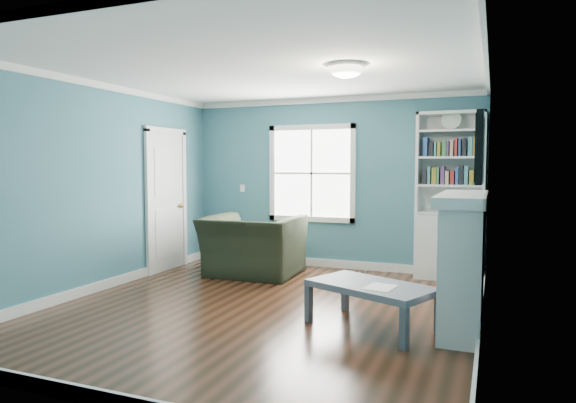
% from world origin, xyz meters
% --- Properties ---
extents(floor, '(5.00, 5.00, 0.00)m').
position_xyz_m(floor, '(0.00, 0.00, 0.00)').
color(floor, black).
rests_on(floor, ground).
extents(room_walls, '(5.00, 5.00, 5.00)m').
position_xyz_m(room_walls, '(0.00, 0.00, 1.58)').
color(room_walls, '#356E78').
rests_on(room_walls, ground).
extents(trim, '(4.50, 5.00, 2.60)m').
position_xyz_m(trim, '(0.00, 0.00, 1.24)').
color(trim, white).
rests_on(trim, ground).
extents(window, '(1.40, 0.06, 1.50)m').
position_xyz_m(window, '(-0.30, 2.49, 1.45)').
color(window, white).
rests_on(window, room_walls).
extents(bookshelf, '(0.90, 0.35, 2.31)m').
position_xyz_m(bookshelf, '(1.77, 2.30, 0.92)').
color(bookshelf, silver).
rests_on(bookshelf, ground).
extents(fireplace, '(0.44, 1.58, 1.30)m').
position_xyz_m(fireplace, '(2.08, 0.20, 0.64)').
color(fireplace, black).
rests_on(fireplace, ground).
extents(tv, '(0.06, 1.10, 0.65)m').
position_xyz_m(tv, '(2.20, 0.20, 1.72)').
color(tv, black).
rests_on(tv, fireplace).
extents(door, '(0.12, 0.98, 2.17)m').
position_xyz_m(door, '(-2.22, 1.40, 1.07)').
color(door, silver).
rests_on(door, ground).
extents(ceiling_fixture, '(0.38, 0.38, 0.15)m').
position_xyz_m(ceiling_fixture, '(0.90, 0.10, 2.55)').
color(ceiling_fixture, white).
rests_on(ceiling_fixture, room_walls).
extents(light_switch, '(0.08, 0.01, 0.12)m').
position_xyz_m(light_switch, '(-1.50, 2.48, 1.20)').
color(light_switch, white).
rests_on(light_switch, room_walls).
extents(recliner, '(1.33, 0.89, 1.14)m').
position_xyz_m(recliner, '(-0.85, 1.53, 0.57)').
color(recliner, black).
rests_on(recliner, ground).
extents(coffee_table, '(1.34, 1.06, 0.43)m').
position_xyz_m(coffee_table, '(1.25, -0.19, 0.37)').
color(coffee_table, '#4A5059').
rests_on(coffee_table, ground).
extents(paper_sheet, '(0.30, 0.35, 0.00)m').
position_xyz_m(paper_sheet, '(1.36, -0.31, 0.43)').
color(paper_sheet, white).
rests_on(paper_sheet, coffee_table).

